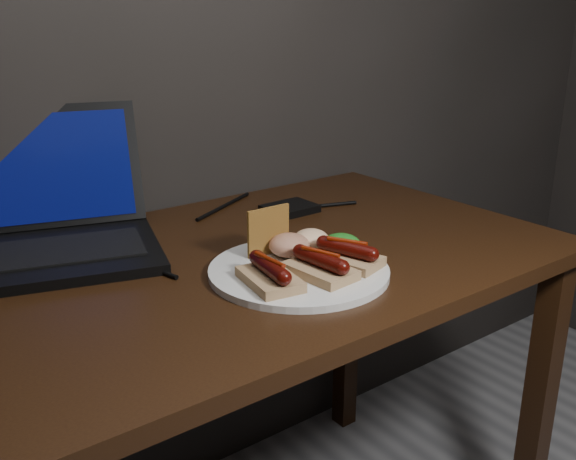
% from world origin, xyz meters
% --- Properties ---
extents(desk, '(1.40, 0.70, 0.75)m').
position_xyz_m(desk, '(0.00, 1.38, 0.66)').
color(desk, black).
rests_on(desk, ground).
extents(laptop, '(0.46, 0.45, 0.25)m').
position_xyz_m(laptop, '(-0.15, 1.62, 0.80)').
color(laptop, black).
rests_on(laptop, desk).
extents(hard_drive, '(0.11, 0.09, 0.02)m').
position_xyz_m(hard_drive, '(0.34, 1.54, 0.76)').
color(hard_drive, black).
rests_on(hard_drive, desk).
extents(desk_cables, '(0.96, 0.35, 0.01)m').
position_xyz_m(desk_cables, '(0.02, 1.54, 0.75)').
color(desk_cables, black).
rests_on(desk_cables, desk).
extents(plate, '(0.39, 0.39, 0.01)m').
position_xyz_m(plate, '(0.14, 1.26, 0.76)').
color(plate, silver).
rests_on(plate, desk).
extents(bread_sausage_left, '(0.09, 0.12, 0.04)m').
position_xyz_m(bread_sausage_left, '(0.07, 1.23, 0.78)').
color(bread_sausage_left, tan).
rests_on(bread_sausage_left, plate).
extents(bread_sausage_center, '(0.08, 0.12, 0.04)m').
position_xyz_m(bread_sausage_center, '(0.15, 1.21, 0.78)').
color(bread_sausage_center, tan).
rests_on(bread_sausage_center, plate).
extents(bread_sausage_right, '(0.10, 0.13, 0.04)m').
position_xyz_m(bread_sausage_right, '(0.22, 1.22, 0.78)').
color(bread_sausage_right, tan).
rests_on(bread_sausage_right, plate).
extents(crispbread, '(0.09, 0.01, 0.08)m').
position_xyz_m(crispbread, '(0.14, 1.34, 0.80)').
color(crispbread, '#AE7E2F').
rests_on(crispbread, plate).
extents(salad_greens, '(0.07, 0.07, 0.04)m').
position_xyz_m(salad_greens, '(0.24, 1.26, 0.78)').
color(salad_greens, '#165A12').
rests_on(salad_greens, plate).
extents(salsa_mound, '(0.07, 0.07, 0.04)m').
position_xyz_m(salsa_mound, '(0.16, 1.31, 0.78)').
color(salsa_mound, maroon).
rests_on(salsa_mound, plate).
extents(coleslaw_mound, '(0.06, 0.06, 0.04)m').
position_xyz_m(coleslaw_mound, '(0.22, 1.31, 0.78)').
color(coleslaw_mound, silver).
rests_on(coleslaw_mound, plate).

